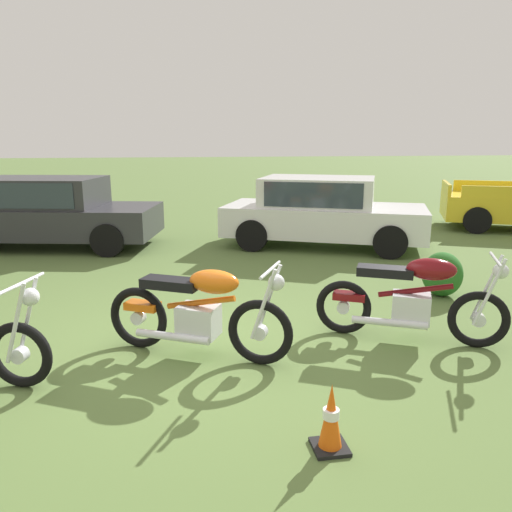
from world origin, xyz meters
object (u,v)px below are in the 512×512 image
object	(u,v)px
car_white	(322,208)
traffic_cone	(331,420)
motorcycle_orange	(198,312)
shrub_low	(442,274)
car_charcoal	(46,209)
motorcycle_maroon	(412,299)

from	to	relation	value
car_white	traffic_cone	world-z (taller)	car_white
motorcycle_orange	car_white	size ratio (longest dim) A/B	0.41
shrub_low	traffic_cone	bearing A→B (deg)	-130.19
car_white	motorcycle_orange	bearing A→B (deg)	-95.57
motorcycle_orange	car_charcoal	size ratio (longest dim) A/B	0.40
motorcycle_orange	motorcycle_maroon	xyz separation A→B (m)	(2.33, 0.00, 0.00)
motorcycle_orange	motorcycle_maroon	size ratio (longest dim) A/B	0.98
traffic_cone	motorcycle_maroon	bearing A→B (deg)	49.58
shrub_low	motorcycle_orange	bearing A→B (deg)	-157.78
car_white	shrub_low	bearing A→B (deg)	-55.32
motorcycle_orange	shrub_low	world-z (taller)	motorcycle_orange
car_charcoal	car_white	bearing A→B (deg)	3.20
motorcycle_orange	traffic_cone	bearing A→B (deg)	-37.22
car_charcoal	traffic_cone	size ratio (longest dim) A/B	8.99
traffic_cone	shrub_low	size ratio (longest dim) A/B	0.81
car_charcoal	shrub_low	world-z (taller)	car_charcoal
car_charcoal	shrub_low	xyz separation A→B (m)	(6.30, -4.49, -0.48)
traffic_cone	car_white	bearing A→B (deg)	73.41
car_charcoal	shrub_low	bearing A→B (deg)	-23.30
motorcycle_maroon	traffic_cone	world-z (taller)	motorcycle_maroon
motorcycle_maroon	shrub_low	world-z (taller)	motorcycle_maroon
car_charcoal	traffic_cone	xyz separation A→B (m)	(3.59, -7.70, -0.56)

